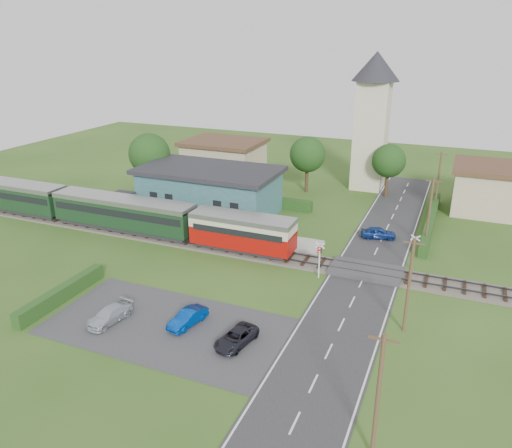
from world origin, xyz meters
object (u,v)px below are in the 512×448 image
at_px(house_west, 224,159).
at_px(car_park_dark, 236,338).
at_px(car_park_silver, 110,315).
at_px(train, 99,208).
at_px(car_on_road, 378,233).
at_px(station_building, 210,190).
at_px(church_tower, 373,111).
at_px(crossing_signal_far, 414,247).
at_px(equipment_hut, 122,204).
at_px(pedestrian_far, 141,214).
at_px(car_park_blue, 188,318).
at_px(pedestrian_near, 260,231).
at_px(crossing_signal_near, 320,255).
at_px(house_east, 491,188).

xyz_separation_m(house_west, car_park_dark, (19.07, -37.13, -2.21)).
bearing_deg(car_park_silver, train, 139.68).
height_order(car_on_road, car_park_silver, car_on_road).
height_order(station_building, house_west, house_west).
height_order(church_tower, car_park_silver, church_tower).
height_order(crossing_signal_far, car_park_silver, crossing_signal_far).
height_order(equipment_hut, crossing_signal_far, crossing_signal_far).
bearing_deg(train, car_park_silver, -49.19).
relative_size(crossing_signal_far, car_on_road, 0.95).
height_order(equipment_hut, pedestrian_far, equipment_hut).
relative_size(church_tower, car_park_dark, 4.91).
height_order(crossing_signal_far, car_park_blue, crossing_signal_far).
bearing_deg(car_park_blue, train, 156.06).
distance_m(crossing_signal_far, car_park_silver, 25.97).
height_order(car_park_silver, pedestrian_near, pedestrian_near).
relative_size(house_west, car_on_road, 3.12).
height_order(equipment_hut, crossing_signal_near, crossing_signal_near).
relative_size(house_east, crossing_signal_far, 2.69).
relative_size(crossing_signal_near, car_on_road, 0.95).
height_order(train, car_park_dark, train).
xyz_separation_m(train, car_on_road, (28.16, 8.36, -1.54)).
height_order(house_east, crossing_signal_far, house_east).
bearing_deg(crossing_signal_near, car_park_blue, -120.89).
bearing_deg(equipment_hut, car_on_road, 10.60).
bearing_deg(station_building, car_park_dark, -58.68).
distance_m(car_park_blue, car_park_dark, 4.27).
relative_size(train, church_tower, 2.45).
relative_size(train, car_on_road, 12.48).
xyz_separation_m(house_west, crossing_signal_near, (21.40, -25.41, -0.65)).
height_order(church_tower, car_park_dark, church_tower).
distance_m(house_west, car_park_dark, 41.80).
distance_m(equipment_hut, car_park_silver, 22.15).
xyz_separation_m(station_building, crossing_signal_near, (16.40, -11.40, -0.55)).
bearing_deg(pedestrian_near, car_park_dark, 96.26).
bearing_deg(pedestrian_far, crossing_signal_near, -107.45).
height_order(car_park_blue, car_park_dark, car_park_blue).
bearing_deg(car_on_road, train, 92.02).
bearing_deg(train, equipment_hut, 79.83).
bearing_deg(church_tower, car_park_blue, -97.42).
distance_m(car_park_blue, car_park_silver, 5.72).
relative_size(train, house_east, 4.91).
xyz_separation_m(church_tower, car_park_dark, (-0.93, -40.13, -9.65)).
height_order(house_east, car_on_road, house_east).
bearing_deg(house_east, car_park_silver, -124.57).
bearing_deg(equipment_hut, pedestrian_near, -2.01).
distance_m(house_east, car_park_dark, 39.55).
relative_size(equipment_hut, car_park_dark, 0.71).
bearing_deg(car_park_dark, car_park_blue, 179.66).
distance_m(station_building, train, 12.44).
distance_m(train, car_park_silver, 19.99).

